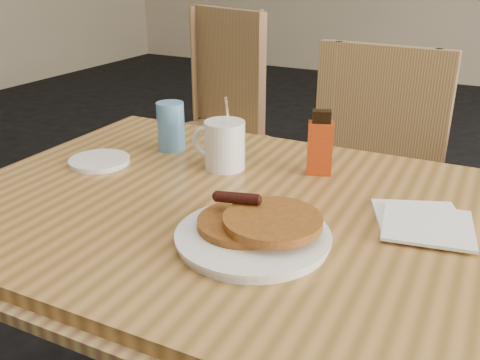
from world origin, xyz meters
name	(u,v)px	position (x,y,z in m)	size (l,w,h in m)	color
main_table	(261,227)	(0.06, 0.07, 0.71)	(1.31, 0.91, 0.75)	#AB763C
chair_main_far	(367,172)	(0.08, 0.80, 0.57)	(0.45, 0.45, 0.95)	tan
chair_wall_extra	(214,110)	(-0.66, 1.10, 0.60)	(0.59, 0.60, 1.01)	tan
pancake_plate	(255,231)	(0.11, -0.06, 0.77)	(0.27, 0.27, 0.07)	white
coffee_mug	(224,144)	(-0.11, 0.22, 0.81)	(0.13, 0.09, 0.17)	white
syrup_bottle	(320,145)	(0.10, 0.29, 0.82)	(0.06, 0.05, 0.15)	maroon
napkin_stack	(423,222)	(0.35, 0.14, 0.76)	(0.21, 0.22, 0.01)	white
blue_tumbler	(171,126)	(-0.29, 0.27, 0.81)	(0.07, 0.07, 0.12)	#558EC9
side_saucer	(100,161)	(-0.38, 0.10, 0.76)	(0.14, 0.14, 0.01)	white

